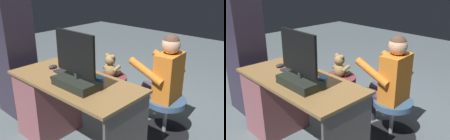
% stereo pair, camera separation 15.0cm
% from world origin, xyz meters
% --- Properties ---
extents(ground_plane, '(10.00, 10.00, 0.00)m').
position_xyz_m(ground_plane, '(0.00, 0.00, 0.00)').
color(ground_plane, '#535E62').
extents(desk, '(1.34, 0.60, 0.75)m').
position_xyz_m(desk, '(0.35, 0.44, 0.40)').
color(desk, brown).
rests_on(desk, ground_plane).
extents(monitor, '(0.46, 0.23, 0.48)m').
position_xyz_m(monitor, '(-0.14, 0.53, 0.88)').
color(monitor, black).
rests_on(monitor, desk).
extents(keyboard, '(0.42, 0.14, 0.02)m').
position_xyz_m(keyboard, '(0.09, 0.38, 0.76)').
color(keyboard, '#242128').
rests_on(keyboard, desk).
extents(computer_mouse, '(0.06, 0.10, 0.04)m').
position_xyz_m(computer_mouse, '(0.39, 0.39, 0.76)').
color(computer_mouse, '#252129').
rests_on(computer_mouse, desk).
extents(cup, '(0.07, 0.07, 0.10)m').
position_xyz_m(cup, '(-0.31, 0.40, 0.79)').
color(cup, '#3372BF').
rests_on(cup, desk).
extents(tv_remote, '(0.06, 0.15, 0.02)m').
position_xyz_m(tv_remote, '(0.16, 0.50, 0.75)').
color(tv_remote, black).
rests_on(tv_remote, desk).
extents(notebook_binder, '(0.25, 0.32, 0.02)m').
position_xyz_m(notebook_binder, '(-0.13, 0.46, 0.76)').
color(notebook_binder, beige).
rests_on(notebook_binder, desk).
extents(office_chair_teddy, '(0.51, 0.51, 0.43)m').
position_xyz_m(office_chair_teddy, '(0.33, -0.42, 0.25)').
color(office_chair_teddy, black).
rests_on(office_chair_teddy, ground_plane).
extents(teddy_bear, '(0.21, 0.21, 0.30)m').
position_xyz_m(teddy_bear, '(0.33, -0.43, 0.56)').
color(teddy_bear, olive).
rests_on(teddy_bear, office_chair_teddy).
extents(visitor_chair, '(0.53, 0.53, 0.43)m').
position_xyz_m(visitor_chair, '(-0.53, -0.36, 0.24)').
color(visitor_chair, black).
rests_on(visitor_chair, ground_plane).
extents(person, '(0.53, 0.50, 1.12)m').
position_xyz_m(person, '(-0.45, -0.37, 0.65)').
color(person, orange).
rests_on(person, ground_plane).
extents(equipment_rack, '(0.44, 0.36, 1.42)m').
position_xyz_m(equipment_rack, '(1.13, 0.43, 0.71)').
color(equipment_rack, '#2D2637').
rests_on(equipment_rack, ground_plane).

